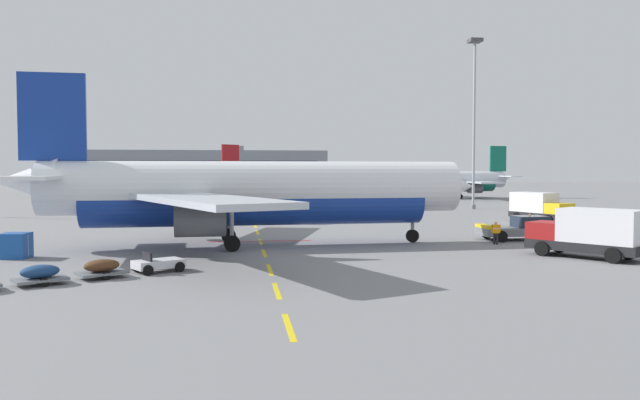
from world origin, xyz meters
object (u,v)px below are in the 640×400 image
at_px(airliner_foreground, 249,192).
at_px(apron_light_mast_far, 474,103).
at_px(fuel_service_truck, 539,207).
at_px(airliner_far_right, 272,180).
at_px(airliner_far_center, 448,181).
at_px(ground_power_truck, 588,232).
at_px(ground_crew_worker, 496,231).
at_px(pushback_tug, 520,229).
at_px(airliner_mid_left, 176,185).
at_px(baggage_train, 72,271).
at_px(uld_cargo_container, 15,246).

relative_size(airliner_foreground, apron_light_mast_far, 1.45).
bearing_deg(fuel_service_truck, airliner_far_right, 108.44).
xyz_separation_m(airliner_far_center, ground_power_truck, (-19.02, -81.10, -1.70)).
relative_size(airliner_far_right, ground_crew_worker, 15.30).
xyz_separation_m(pushback_tug, airliner_mid_left, (-31.93, 55.10, 2.30)).
relative_size(airliner_foreground, pushback_tug, 5.79).
xyz_separation_m(ground_power_truck, apron_light_mast_far, (11.46, 48.72, 13.35)).
bearing_deg(pushback_tug, baggage_train, -154.29).
distance_m(airliner_far_center, apron_light_mast_far, 35.23).
height_order(airliner_far_right, apron_light_mast_far, apron_light_mast_far).
xyz_separation_m(airliner_foreground, pushback_tug, (21.39, 1.21, -3.05)).
distance_m(airliner_far_center, ground_crew_worker, 76.63).
bearing_deg(airliner_far_center, fuel_service_truck, -99.31).
relative_size(airliner_foreground, ground_crew_worker, 20.21).
relative_size(baggage_train, uld_cargo_container, 6.03).
bearing_deg(airliner_far_center, pushback_tug, -104.80).
distance_m(airliner_mid_left, ground_power_truck, 72.70).
bearing_deg(ground_power_truck, baggage_train, -171.85).
xyz_separation_m(airliner_mid_left, uld_cargo_container, (-4.23, -60.71, -2.41)).
bearing_deg(apron_light_mast_far, airliner_far_center, 76.86).
distance_m(pushback_tug, airliner_mid_left, 63.73).
bearing_deg(airliner_far_right, airliner_mid_left, -116.97).
bearing_deg(ground_crew_worker, pushback_tug, 40.43).
bearing_deg(airliner_mid_left, uld_cargo_container, -93.98).
height_order(ground_power_truck, apron_light_mast_far, apron_light_mast_far).
xyz_separation_m(airliner_far_center, fuel_service_truck, (-8.98, -54.81, -1.70)).
distance_m(airliner_far_center, baggage_train, 98.60).
bearing_deg(fuel_service_truck, baggage_train, -142.70).
bearing_deg(baggage_train, airliner_far_center, 60.08).
height_order(airliner_far_center, uld_cargo_container, airliner_far_center).
height_order(airliner_far_center, apron_light_mast_far, apron_light_mast_far).
relative_size(fuel_service_truck, uld_cargo_container, 4.18).
bearing_deg(airliner_foreground, airliner_mid_left, 100.61).
relative_size(pushback_tug, fuel_service_truck, 0.81).
xyz_separation_m(airliner_far_right, apron_light_mast_far, (25.80, -50.67, 11.62)).
relative_size(airliner_far_right, apron_light_mast_far, 1.10).
bearing_deg(fuel_service_truck, apron_light_mast_far, 86.37).
xyz_separation_m(airliner_foreground, ground_crew_worker, (18.25, -1.46, -2.97)).
bearing_deg(uld_cargo_container, fuel_service_truck, 25.17).
bearing_deg(apron_light_mast_far, airliner_foreground, -129.41).
relative_size(airliner_mid_left, airliner_far_center, 0.86).
bearing_deg(ground_crew_worker, ground_power_truck, -69.90).
distance_m(airliner_far_right, uld_cargo_container, 97.10).
relative_size(pushback_tug, airliner_far_center, 0.20).
bearing_deg(uld_cargo_container, airliner_mid_left, 86.02).
bearing_deg(ground_crew_worker, airliner_far_center, 73.44).
bearing_deg(airliner_foreground, airliner_far_right, 85.74).
bearing_deg(fuel_service_truck, ground_power_truck, -110.89).
height_order(airliner_foreground, ground_power_truck, airliner_foreground).
distance_m(airliner_foreground, apron_light_mast_far, 52.41).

